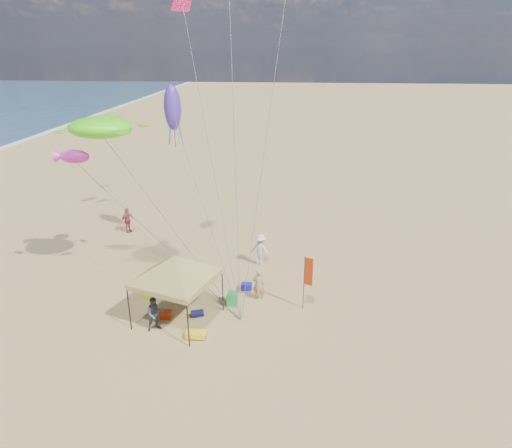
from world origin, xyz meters
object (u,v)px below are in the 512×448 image
(cooler_red, at_px, (166,315))
(person_far_a, at_px, (127,220))
(canopy_tent, at_px, (174,258))
(beach_cart, at_px, (196,334))
(chair_green, at_px, (232,299))
(person_near_a, at_px, (258,284))
(chair_yellow, at_px, (149,292))
(cooler_blue, at_px, (246,286))
(person_near_b, at_px, (155,314))
(feather_flag, at_px, (307,275))
(person_near_c, at_px, (260,249))

(cooler_red, distance_m, person_far_a, 11.58)
(canopy_tent, relative_size, beach_cart, 6.68)
(chair_green, relative_size, person_near_a, 0.42)
(chair_green, bearing_deg, person_far_a, 134.49)
(chair_yellow, distance_m, person_far_a, 9.38)
(beach_cart, bearing_deg, cooler_blue, 68.15)
(cooler_blue, height_order, person_near_b, person_near_b)
(feather_flag, height_order, person_near_c, feather_flag)
(feather_flag, relative_size, chair_yellow, 4.15)
(canopy_tent, bearing_deg, chair_green, 32.84)
(person_far_a, bearing_deg, cooler_red, -126.88)
(cooler_blue, relative_size, beach_cart, 0.60)
(feather_flag, height_order, cooler_red, feather_flag)
(chair_green, xyz_separation_m, person_near_c, (1.06, 4.65, 0.61))
(feather_flag, xyz_separation_m, cooler_blue, (-3.15, 1.64, -1.76))
(feather_flag, relative_size, person_near_b, 1.73)
(chair_yellow, relative_size, beach_cart, 0.78)
(beach_cart, bearing_deg, canopy_tent, 129.89)
(canopy_tent, height_order, person_near_a, canopy_tent)
(cooler_blue, bearing_deg, person_near_b, -133.43)
(cooler_red, distance_m, person_near_b, 1.17)
(canopy_tent, bearing_deg, chair_yellow, 138.32)
(chair_yellow, distance_m, beach_cart, 4.51)
(person_far_a, bearing_deg, beach_cart, -123.13)
(chair_green, xyz_separation_m, beach_cart, (-1.23, -2.90, -0.15))
(person_near_a, distance_m, person_near_c, 3.95)
(cooler_red, relative_size, cooler_blue, 1.00)
(feather_flag, distance_m, cooler_red, 7.10)
(feather_flag, relative_size, chair_green, 4.15)
(cooler_blue, xyz_separation_m, person_near_b, (-3.76, -3.98, 0.65))
(canopy_tent, distance_m, beach_cart, 3.54)
(person_near_a, bearing_deg, person_near_c, -93.55)
(chair_yellow, bearing_deg, feather_flag, -2.59)
(chair_yellow, height_order, person_near_b, person_near_b)
(cooler_red, xyz_separation_m, person_near_b, (-0.18, -0.95, 0.65))
(cooler_blue, xyz_separation_m, person_far_a, (-9.10, 7.13, 0.72))
(chair_green, relative_size, chair_yellow, 1.00)
(chair_green, xyz_separation_m, person_near_a, (1.27, 0.70, 0.49))
(feather_flag, relative_size, person_far_a, 1.60)
(cooler_blue, bearing_deg, feather_flag, -27.48)
(person_near_a, distance_m, person_near_b, 5.46)
(chair_yellow, bearing_deg, person_near_a, 4.18)
(chair_green, height_order, person_near_c, person_near_c)
(feather_flag, xyz_separation_m, cooler_red, (-6.74, -1.38, -1.76))
(cooler_blue, bearing_deg, beach_cart, -111.85)
(beach_cart, xyz_separation_m, person_near_c, (2.29, 7.54, 0.76))
(chair_green, bearing_deg, beach_cart, -112.97)
(canopy_tent, distance_m, person_near_a, 4.91)
(cooler_red, bearing_deg, chair_green, 25.82)
(beach_cart, distance_m, person_near_c, 7.92)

